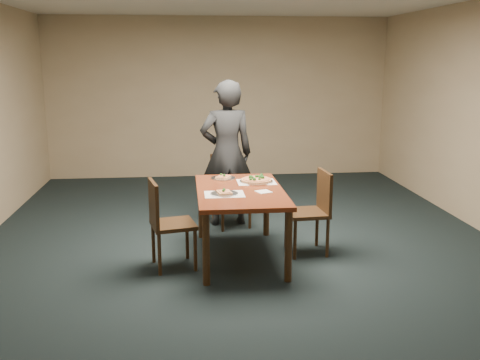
{
  "coord_description": "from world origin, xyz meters",
  "views": [
    {
      "loc": [
        -0.62,
        -5.52,
        2.09
      ],
      "look_at": [
        -0.05,
        -0.11,
        0.85
      ],
      "focal_mm": 40.0,
      "sensor_mm": 36.0,
      "label": 1
    }
  ],
  "objects": [
    {
      "name": "ground",
      "position": [
        0.0,
        0.0,
        0.0
      ],
      "size": [
        8.0,
        8.0,
        0.0
      ],
      "primitive_type": "plane",
      "color": "black",
      "rests_on": "ground"
    },
    {
      "name": "room_shell",
      "position": [
        0.0,
        0.0,
        1.74
      ],
      "size": [
        8.0,
        8.0,
        8.0
      ],
      "color": "tan",
      "rests_on": "ground"
    },
    {
      "name": "chair_far",
      "position": [
        -0.07,
        1.06,
        0.52
      ],
      "size": [
        0.51,
        0.51,
        0.91
      ],
      "rotation": [
        0.0,
        0.0,
        0.26
      ],
      "color": "black",
      "rests_on": "ground"
    },
    {
      "name": "chair_left",
      "position": [
        -0.83,
        -0.33,
        0.52
      ],
      "size": [
        0.5,
        0.5,
        0.91
      ],
      "rotation": [
        0.0,
        0.0,
        1.79
      ],
      "color": "black",
      "rests_on": "ground"
    },
    {
      "name": "placemat_main",
      "position": [
        0.16,
        0.2,
        0.75
      ],
      "size": [
        0.42,
        0.32,
        0.0
      ],
      "primitive_type": "cube",
      "color": "white",
      "rests_on": "dining_table"
    },
    {
      "name": "placemat_near",
      "position": [
        -0.23,
        -0.3,
        0.75
      ],
      "size": [
        0.4,
        0.3,
        0.0
      ],
      "primitive_type": "cube",
      "color": "white",
      "rests_on": "dining_table"
    },
    {
      "name": "chair_right",
      "position": [
        0.76,
        -0.05,
        0.52
      ],
      "size": [
        0.45,
        0.45,
        0.91
      ],
      "rotation": [
        0.0,
        0.0,
        -1.5
      ],
      "color": "black",
      "rests_on": "ground"
    },
    {
      "name": "slice_plate_far",
      "position": [
        -0.19,
        0.42,
        0.76
      ],
      "size": [
        0.28,
        0.28,
        0.06
      ],
      "color": "silver",
      "rests_on": "dining_table"
    },
    {
      "name": "diner",
      "position": [
        -0.1,
        1.1,
        0.92
      ],
      "size": [
        0.71,
        0.51,
        1.84
      ],
      "primitive_type": "imported",
      "rotation": [
        0.0,
        0.0,
        3.25
      ],
      "color": "black",
      "rests_on": "ground"
    },
    {
      "name": "napkin",
      "position": [
        0.18,
        -0.25,
        0.75
      ],
      "size": [
        0.18,
        0.18,
        0.01
      ],
      "primitive_type": "cube",
      "rotation": [
        0.0,
        0.0,
        0.36
      ],
      "color": "white",
      "rests_on": "dining_table"
    },
    {
      "name": "slice_plate_near",
      "position": [
        -0.23,
        -0.3,
        0.76
      ],
      "size": [
        0.28,
        0.28,
        0.06
      ],
      "color": "silver",
      "rests_on": "dining_table"
    },
    {
      "name": "pizza_pan",
      "position": [
        0.16,
        0.2,
        0.77
      ],
      "size": [
        0.37,
        0.37,
        0.07
      ],
      "color": "silver",
      "rests_on": "dining_table"
    },
    {
      "name": "dining_table",
      "position": [
        -0.05,
        -0.11,
        0.66
      ],
      "size": [
        0.9,
        1.5,
        0.75
      ],
      "color": "#5B2312",
      "rests_on": "ground"
    }
  ]
}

